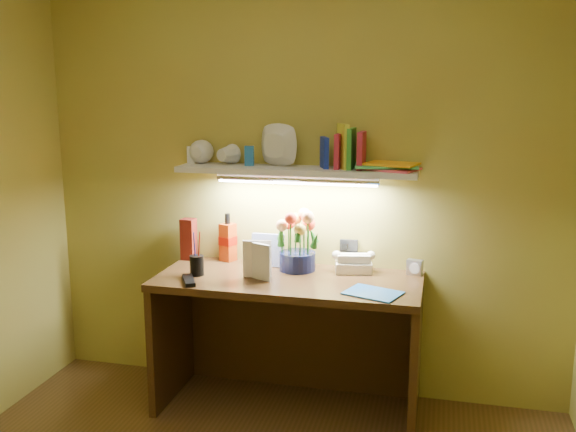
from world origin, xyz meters
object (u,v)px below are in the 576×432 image
object	(u,v)px
desk_clock	(415,267)
whisky_bottle	(228,237)
desk	(288,344)
flower_bouquet	(297,239)
telephone	(354,261)

from	to	relation	value
desk_clock	whisky_bottle	size ratio (longest dim) A/B	0.30
desk	desk_clock	bearing A→B (deg)	18.30
flower_bouquet	whisky_bottle	xyz separation A→B (m)	(-0.43, 0.09, -0.04)
flower_bouquet	desk_clock	distance (m)	0.65
desk	telephone	bearing A→B (deg)	30.94
desk	flower_bouquet	xyz separation A→B (m)	(0.02, 0.15, 0.55)
telephone	whisky_bottle	bearing A→B (deg)	164.55
desk	desk_clock	distance (m)	0.80
flower_bouquet	whisky_bottle	size ratio (longest dim) A/B	1.26
desk_clock	flower_bouquet	bearing A→B (deg)	-159.81
flower_bouquet	telephone	size ratio (longest dim) A/B	1.80
flower_bouquet	telephone	bearing A→B (deg)	7.03
desk_clock	telephone	bearing A→B (deg)	-161.35
desk	whisky_bottle	distance (m)	0.71
telephone	desk	bearing A→B (deg)	-160.11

